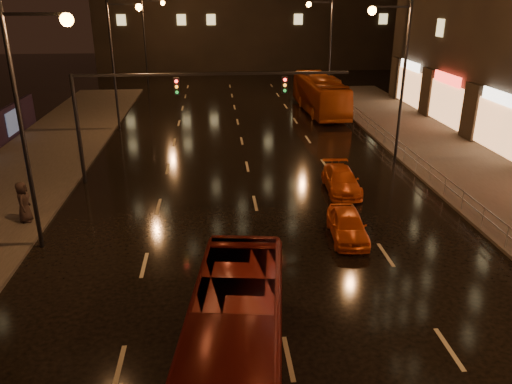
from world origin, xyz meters
The scene contains 9 objects.
ground centered at (0.00, 20.00, 0.00)m, with size 140.00×140.00×0.00m, color black.
sidewalk_right centered at (13.50, 15.00, 0.07)m, with size 7.00×70.00×0.15m, color #38332D.
traffic_signal centered at (-5.06, 20.00, 4.74)m, with size 15.31×0.32×6.20m.
railing_right centered at (10.20, 18.00, 0.90)m, with size 0.05×56.00×1.00m.
bus_red centered at (-1.76, 2.00, 1.47)m, with size 2.47×10.54×2.94m, color #61130D.
bus_curb centered at (7.76, 37.24, 1.65)m, with size 2.77×11.83×3.30m, color #A14010.
taxi_near centered at (3.76, 11.69, 0.64)m, with size 1.51×3.75×1.28m, color #D55114.
taxi_far centered at (4.89, 17.38, 0.62)m, with size 1.74×4.27×1.24m, color #CA4D13.
pedestrian_c centered at (-11.02, 14.42, 1.13)m, with size 0.96×0.63×1.97m, color black.
Camera 1 is at (-2.00, -7.93, 10.16)m, focal length 35.00 mm.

